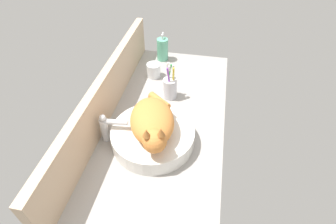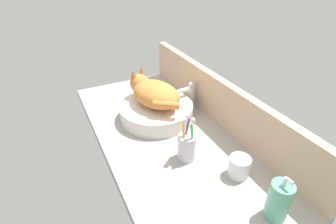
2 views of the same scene
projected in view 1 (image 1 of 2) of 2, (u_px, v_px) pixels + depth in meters
ground_plane at (163, 123)px, 120.86cm from camera, size 118.96×55.15×4.00cm
backsplash_panel at (106, 95)px, 116.04cm from camera, size 118.96×3.60×20.70cm
sink_basin at (153, 136)px, 107.36cm from camera, size 33.98×33.98×7.01cm
cat at (153, 122)px, 100.08cm from camera, size 31.62×23.85×14.00cm
faucet at (107, 127)px, 105.94cm from camera, size 3.93×11.86×13.60cm
soap_dispenser at (163, 49)px, 153.39cm from camera, size 6.54×6.54×16.27cm
toothbrush_cup at (169, 87)px, 128.02cm from camera, size 6.78×6.78×18.71cm
water_glass at (154, 71)px, 142.57cm from camera, size 7.48×7.48×7.54cm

